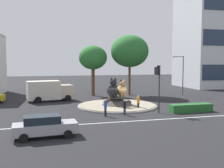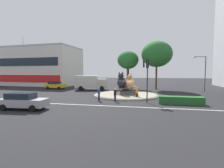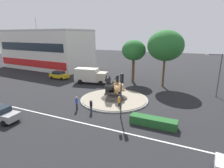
# 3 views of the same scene
# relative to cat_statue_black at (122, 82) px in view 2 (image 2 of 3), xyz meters

# --- Properties ---
(ground_plane) EXTENTS (160.00, 160.00, 0.00)m
(ground_plane) POSITION_rel_cat_statue_black_xyz_m (0.66, 0.20, -2.18)
(ground_plane) COLOR black
(lane_centreline) EXTENTS (112.00, 0.20, 0.01)m
(lane_centreline) POSITION_rel_cat_statue_black_xyz_m (0.66, -8.05, -2.18)
(lane_centreline) COLOR silver
(lane_centreline) RESTS_ON ground
(roundabout_island) EXTENTS (9.98, 9.98, 1.25)m
(roundabout_island) POSITION_rel_cat_statue_black_xyz_m (0.64, 0.22, -1.80)
(roundabout_island) COLOR gray
(roundabout_island) RESTS_ON ground
(cat_statue_black) EXTENTS (1.67, 2.50, 2.55)m
(cat_statue_black) POSITION_rel_cat_statue_black_xyz_m (0.00, 0.00, 0.00)
(cat_statue_black) COLOR black
(cat_statue_black) RESTS_ON roundabout_island
(cat_statue_calico) EXTENTS (1.67, 2.34, 2.29)m
(cat_statue_calico) POSITION_rel_cat_statue_black_xyz_m (1.32, 0.20, -0.09)
(cat_statue_calico) COLOR tan
(cat_statue_calico) RESTS_ON roundabout_island
(traffic_light_mast) EXTENTS (0.71, 0.54, 5.24)m
(traffic_light_mast) POSITION_rel_cat_statue_black_xyz_m (3.80, -5.06, 1.65)
(traffic_light_mast) COLOR #2D2D33
(traffic_light_mast) RESTS_ON ground
(shophouse_block) EXTENTS (26.23, 13.50, 14.16)m
(shophouse_block) POSITION_rel_cat_statue_black_xyz_m (-28.32, 17.58, 3.13)
(shophouse_block) COLOR silver
(shophouse_block) RESTS_ON ground
(clipped_hedge_strip) EXTENTS (4.94, 1.20, 0.90)m
(clipped_hedge_strip) POSITION_rel_cat_statue_black_xyz_m (7.70, -5.37, -1.73)
(clipped_hedge_strip) COLOR #235B28
(clipped_hedge_strip) RESTS_ON ground
(broadleaf_tree_behind_island) EXTENTS (4.70, 4.70, 8.40)m
(broadleaf_tree_behind_island) POSITION_rel_cat_statue_black_xyz_m (-0.29, 11.66, 4.16)
(broadleaf_tree_behind_island) COLOR brown
(broadleaf_tree_behind_island) RESTS_ON ground
(second_tree_near_tower) EXTENTS (6.39, 6.39, 10.21)m
(second_tree_near_tower) POSITION_rel_cat_statue_black_xyz_m (5.86, 10.77, 5.30)
(second_tree_near_tower) COLOR brown
(second_tree_near_tower) RESTS_ON ground
(streetlight_arm) EXTENTS (2.41, 0.68, 6.64)m
(streetlight_arm) POSITION_rel_cat_statue_black_xyz_m (14.23, 8.10, 1.75)
(streetlight_arm) COLOR #4C4C51
(streetlight_arm) RESTS_ON ground
(pedestrian_black_shirt) EXTENTS (0.34, 0.34, 1.69)m
(pedestrian_black_shirt) POSITION_rel_cat_statue_black_xyz_m (-0.06, -5.18, -1.29)
(pedestrian_black_shirt) COLOR #33384C
(pedestrian_black_shirt) RESTS_ON ground
(pedestrian_blue_shirt) EXTENTS (0.30, 0.30, 1.79)m
(pedestrian_blue_shirt) POSITION_rel_cat_statue_black_xyz_m (-2.17, -5.24, -1.21)
(pedestrian_blue_shirt) COLOR black
(pedestrian_blue_shirt) RESTS_ON ground
(pedestrian_orange_shirt) EXTENTS (0.33, 0.33, 1.65)m
(pedestrian_orange_shirt) POSITION_rel_cat_statue_black_xyz_m (2.52, -2.37, -1.30)
(pedestrian_orange_shirt) COLOR black
(pedestrian_orange_shirt) RESTS_ON ground
(hatchback_near_shophouse) EXTENTS (4.75, 2.20, 1.65)m
(hatchback_near_shophouse) POSITION_rel_cat_statue_black_xyz_m (-8.27, -11.40, -1.32)
(hatchback_near_shophouse) COLOR #99999E
(hatchback_near_shophouse) RESTS_ON ground
(parked_car_right) EXTENTS (4.14, 2.09, 1.62)m
(parked_car_right) POSITION_rel_cat_statue_black_xyz_m (-15.75, 7.37, -1.33)
(parked_car_right) COLOR gold
(parked_car_right) RESTS_ON ground
(delivery_box_truck) EXTENTS (6.70, 3.55, 2.94)m
(delivery_box_truck) POSITION_rel_cat_statue_black_xyz_m (-7.61, 7.09, -0.59)
(delivery_box_truck) COLOR #B7AD99
(delivery_box_truck) RESTS_ON ground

